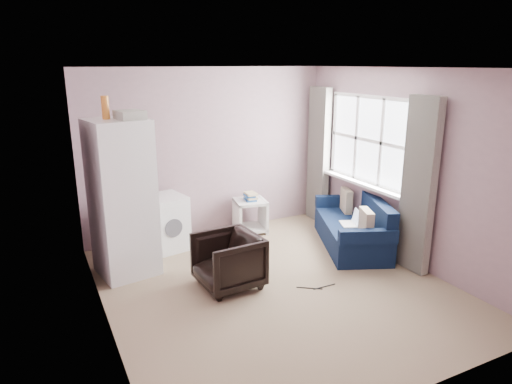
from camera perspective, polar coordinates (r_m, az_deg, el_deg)
room at (r=5.09m, az=2.69°, el=1.07°), size 3.84×4.24×2.54m
armchair at (r=5.38m, az=-3.51°, el=-8.29°), size 0.69×0.73×0.71m
fridge at (r=5.75m, az=-16.37°, el=-0.70°), size 0.77×0.76×2.19m
washing_machine at (r=6.53m, az=-11.38°, el=-3.67°), size 0.64×0.64×0.78m
side_table at (r=7.09m, az=-0.73°, el=-2.68°), size 0.54×0.54×0.64m
sofa at (r=6.70m, az=12.27°, el=-4.41°), size 1.35×1.83×0.74m
window_dressing at (r=6.67m, az=13.07°, el=2.92°), size 0.17×2.62×2.18m
floor_cables at (r=5.52m, az=7.62°, el=-11.73°), size 0.46×0.19×0.01m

